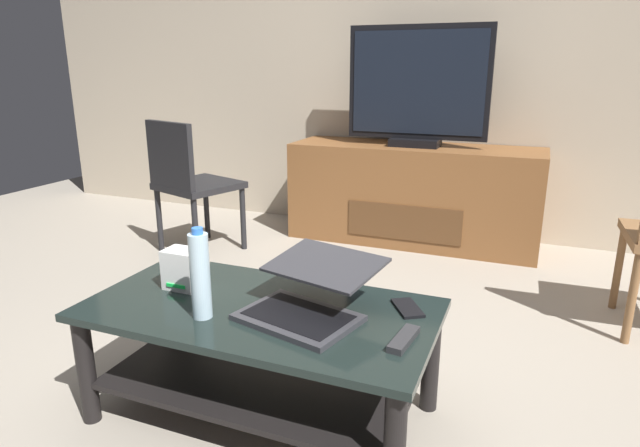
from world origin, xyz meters
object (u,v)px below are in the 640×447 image
tv_remote (404,339)px  water_bottle_near (200,275)px  router_box (183,269)px  television (418,89)px  laptop (309,295)px  media_cabinet (413,194)px  coffee_table (261,341)px  side_chair (189,179)px  cell_phone (408,308)px

tv_remote → water_bottle_near: bearing=-166.3°
router_box → tv_remote: bearing=-6.7°
television → tv_remote: size_ratio=5.69×
laptop → router_box: 0.50m
media_cabinet → water_bottle_near: (-0.17, -2.25, 0.22)m
coffee_table → tv_remote: tv_remote is taller
coffee_table → side_chair: side_chair is taller
media_cabinet → tv_remote: 2.22m
side_chair → tv_remote: side_chair is taller
media_cabinet → laptop: (0.13, -2.11, 0.14)m
water_bottle_near → media_cabinet: bearing=85.6°
media_cabinet → laptop: 2.12m
router_box → television: bearing=79.9°
media_cabinet → tv_remote: media_cabinet is taller
laptop → media_cabinet: bearing=93.6°
side_chair → cell_phone: bearing=-35.0°
coffee_table → tv_remote: size_ratio=7.21×
television → router_box: bearing=-100.1°
tv_remote → television: bearing=108.7°
media_cabinet → laptop: size_ratio=3.53×
coffee_table → cell_phone: 0.50m
media_cabinet → television: bearing=-90.0°
water_bottle_near → tv_remote: 0.65m
television → media_cabinet: bearing=90.0°
coffee_table → side_chair: bearing=132.3°
coffee_table → television: television is taller
television → side_chair: television is taller
side_chair → water_bottle_near: side_chair is taller
water_bottle_near → cell_phone: 0.67m
laptop → television: bearing=93.6°
media_cabinet → tv_remote: bearing=-78.2°
coffee_table → cell_phone: cell_phone is taller
water_bottle_near → tv_remote: (0.63, 0.08, -0.13)m
television → coffee_table: bearing=-91.1°
laptop → side_chair: bearing=136.4°
side_chair → laptop: side_chair is taller
laptop → coffee_table: bearing=-176.0°
router_box → water_bottle_near: 0.27m
television → tv_remote: (0.46, -2.15, -0.61)m
laptop → water_bottle_near: size_ratio=1.59×
coffee_table → cell_phone: (0.46, 0.16, 0.13)m
router_box → tv_remote: router_box is taller
television → cell_phone: television is taller
side_chair → television: bearing=31.5°
laptop → water_bottle_near: water_bottle_near is taller
cell_phone → media_cabinet: bearing=69.4°
cell_phone → tv_remote: bearing=-112.2°
cell_phone → television: bearing=69.5°
media_cabinet → side_chair: bearing=-147.8°
side_chair → cell_phone: 2.04m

